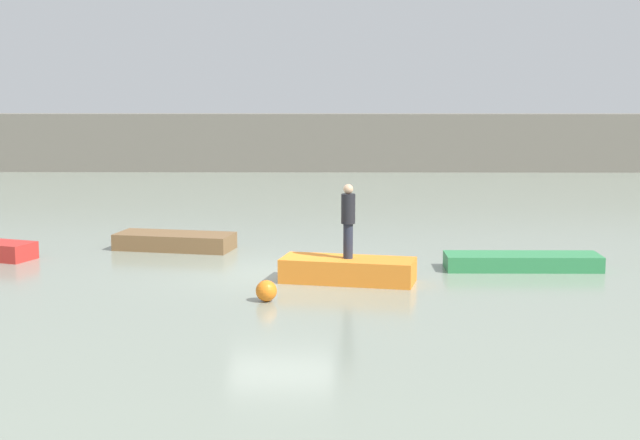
# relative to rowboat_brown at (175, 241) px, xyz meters

# --- Properties ---
(ground_plane) EXTENTS (120.00, 120.00, 0.00)m
(ground_plane) POSITION_rel_rowboat_brown_xyz_m (3.06, -3.31, -0.22)
(ground_plane) COLOR gray
(embankment_wall) EXTENTS (80.00, 1.20, 2.89)m
(embankment_wall) POSITION_rel_rowboat_brown_xyz_m (3.06, 22.42, 1.23)
(embankment_wall) COLOR #666056
(embankment_wall) RESTS_ON ground_plane
(rowboat_brown) EXTENTS (3.36, 1.86, 0.44)m
(rowboat_brown) POSITION_rel_rowboat_brown_xyz_m (0.00, 0.00, 0.00)
(rowboat_brown) COLOR brown
(rowboat_brown) RESTS_ON ground_plane
(rowboat_orange) EXTENTS (3.20, 1.73, 0.55)m
(rowboat_orange) POSITION_rel_rowboat_brown_xyz_m (4.65, -4.21, 0.05)
(rowboat_orange) COLOR orange
(rowboat_orange) RESTS_ON ground_plane
(rowboat_green) EXTENTS (3.76, 1.06, 0.38)m
(rowboat_green) POSITION_rel_rowboat_brown_xyz_m (8.93, -2.71, -0.03)
(rowboat_green) COLOR #2D7F47
(rowboat_green) RESTS_ON ground_plane
(person_dark_shirt) EXTENTS (0.32, 0.32, 1.70)m
(person_dark_shirt) POSITION_rel_rowboat_brown_xyz_m (4.65, -4.21, 1.27)
(person_dark_shirt) COLOR #232838
(person_dark_shirt) RESTS_ON rowboat_orange
(mooring_buoy) EXTENTS (0.45, 0.45, 0.45)m
(mooring_buoy) POSITION_rel_rowboat_brown_xyz_m (2.90, -6.16, 0.00)
(mooring_buoy) COLOR orange
(mooring_buoy) RESTS_ON ground_plane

